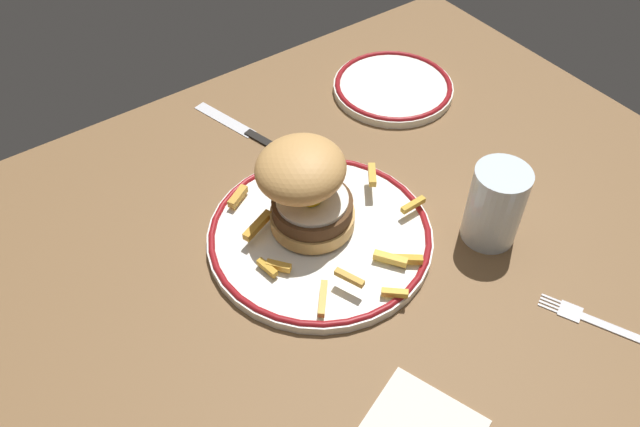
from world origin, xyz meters
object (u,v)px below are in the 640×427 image
burger (306,187)px  water_glass (494,208)px  side_plate (393,87)px  knife (249,133)px  dinner_plate (320,235)px  fork (602,324)px

burger → water_glass: 22.29cm
burger → side_plate: size_ratio=0.65×
water_glass → knife: water_glass is taller
dinner_plate → knife: bearing=81.4°
water_glass → fork: size_ratio=0.76×
side_plate → knife: 23.58cm
burger → water_glass: size_ratio=1.16×
fork → knife: knife is taller
burger → side_plate: bearing=30.1°
water_glass → dinner_plate: bearing=146.8°
dinner_plate → knife: (3.34, 21.99, -0.58)cm
burger → fork: burger is taller
water_glass → knife: 36.20cm
knife → side_plate: bearing=-9.9°
burger → fork: size_ratio=0.88×
knife → water_glass: bearing=-67.4°
water_glass → side_plate: size_ratio=0.56×
side_plate → fork: 46.45cm
burger → knife: 21.25cm
burger → water_glass: bearing=-37.6°
dinner_plate → burger: bearing=99.8°
water_glass → fork: water_glass is taller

